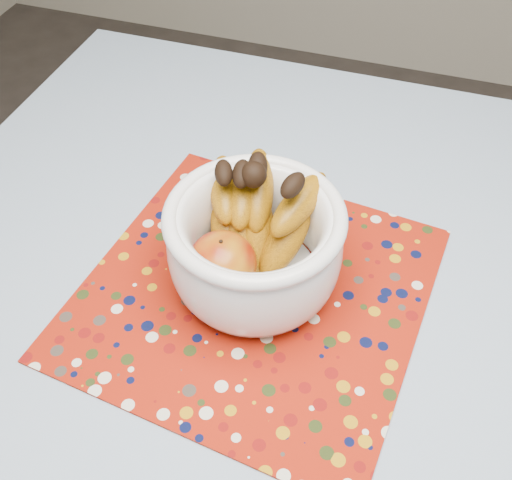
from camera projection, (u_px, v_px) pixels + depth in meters
table at (314, 397)px, 0.80m from camera, size 1.20×1.20×0.75m
tablecloth at (319, 365)px, 0.74m from camera, size 1.32×1.32×0.01m
placemat at (254, 291)px, 0.81m from camera, size 0.49×0.49×0.00m
fruit_bowl at (253, 232)px, 0.77m from camera, size 0.24×0.25×0.18m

